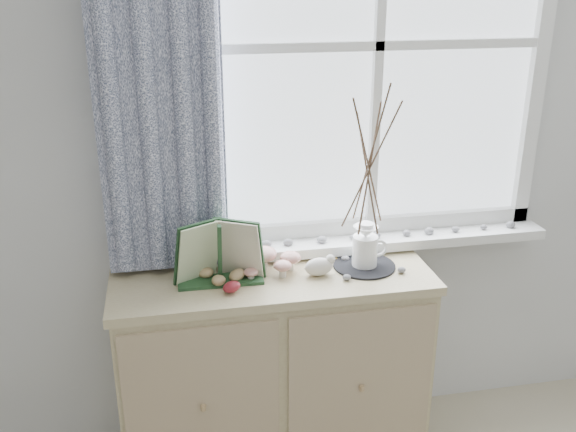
% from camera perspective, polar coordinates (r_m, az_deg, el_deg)
% --- Properties ---
extents(sideboard, '(1.20, 0.45, 0.85)m').
position_cam_1_polar(sideboard, '(2.62, -1.30, -13.60)').
color(sideboard, '#BFB285').
rests_on(sideboard, ground).
extents(botanical_book, '(0.36, 0.13, 0.25)m').
position_cam_1_polar(botanical_book, '(2.28, -6.05, -3.41)').
color(botanical_book, '#1F4122').
rests_on(botanical_book, sideboard).
extents(toadstool_cluster, '(0.23, 0.16, 0.09)m').
position_cam_1_polar(toadstool_cluster, '(2.41, -1.38, -3.85)').
color(toadstool_cluster, silver).
rests_on(toadstool_cluster, sideboard).
extents(wooden_eggs, '(0.16, 0.17, 0.06)m').
position_cam_1_polar(wooden_eggs, '(2.33, -5.78, -5.56)').
color(wooden_eggs, tan).
rests_on(wooden_eggs, sideboard).
extents(songbird_figurine, '(0.15, 0.08, 0.08)m').
position_cam_1_polar(songbird_figurine, '(2.39, 2.77, -4.43)').
color(songbird_figurine, silver).
rests_on(songbird_figurine, sideboard).
extents(crocheted_doily, '(0.24, 0.24, 0.01)m').
position_cam_1_polar(crocheted_doily, '(2.48, 6.79, -4.41)').
color(crocheted_doily, black).
rests_on(crocheted_doily, sideboard).
extents(twig_pitcher, '(0.27, 0.27, 0.73)m').
position_cam_1_polar(twig_pitcher, '(2.34, 7.22, 4.78)').
color(twig_pitcher, white).
rests_on(twig_pitcher, crocheted_doily).
extents(sideboard_pebbles, '(0.33, 0.23, 0.02)m').
position_cam_1_polar(sideboard_pebbles, '(2.46, 5.64, -4.40)').
color(sideboard_pebbles, gray).
rests_on(sideboard_pebbles, sideboard).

